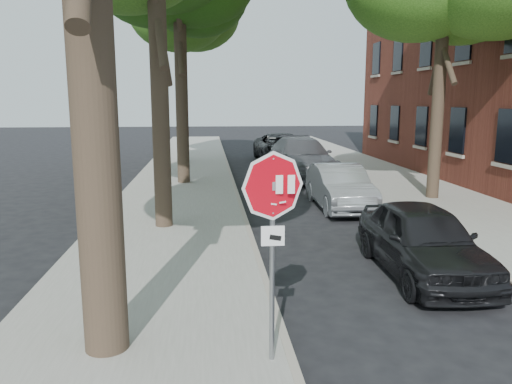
# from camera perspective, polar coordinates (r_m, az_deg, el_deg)

# --- Properties ---
(ground) EXTENTS (120.00, 120.00, 0.00)m
(ground) POSITION_cam_1_polar(r_m,az_deg,el_deg) (6.75, 8.04, -18.96)
(ground) COLOR black
(ground) RESTS_ON ground
(sidewalk_left) EXTENTS (4.00, 55.00, 0.12)m
(sidewalk_left) POSITION_cam_1_polar(r_m,az_deg,el_deg) (18.03, -8.82, -0.07)
(sidewalk_left) COLOR gray
(sidewalk_left) RESTS_ON ground
(sidewalk_right) EXTENTS (4.00, 55.00, 0.12)m
(sidewalk_right) POSITION_cam_1_polar(r_m,az_deg,el_deg) (19.48, 16.99, 0.37)
(sidewalk_right) COLOR gray
(sidewalk_right) RESTS_ON ground
(curb_left) EXTENTS (0.12, 55.00, 0.13)m
(curb_left) POSITION_cam_1_polar(r_m,az_deg,el_deg) (18.03, -2.31, 0.06)
(curb_left) COLOR #9E9384
(curb_left) RESTS_ON ground
(curb_right) EXTENTS (0.12, 55.00, 0.13)m
(curb_right) POSITION_cam_1_polar(r_m,az_deg,el_deg) (18.79, 11.21, 0.29)
(curb_right) COLOR #9E9384
(curb_right) RESTS_ON ground
(stop_sign) EXTENTS (0.76, 0.34, 2.61)m
(stop_sign) POSITION_cam_1_polar(r_m,az_deg,el_deg) (5.89, 1.93, -2.85)
(stop_sign) COLOR gray
(stop_sign) RESTS_ON sidewalk_left
(tree_far) EXTENTS (5.29, 4.91, 9.33)m
(tree_far) POSITION_cam_1_polar(r_m,az_deg,el_deg) (27.13, -8.67, 18.58)
(tree_far) COLOR black
(tree_far) RESTS_ON sidewalk_left
(car_a) EXTENTS (1.72, 4.08, 1.38)m
(car_a) POSITION_cam_1_polar(r_m,az_deg,el_deg) (10.05, 18.51, -5.21)
(car_a) COLOR black
(car_a) RESTS_ON ground
(car_b) EXTENTS (1.48, 4.10, 1.35)m
(car_b) POSITION_cam_1_polar(r_m,az_deg,el_deg) (15.61, 9.55, 0.57)
(car_b) COLOR gray
(car_b) RESTS_ON ground
(car_c) EXTENTS (2.57, 5.92, 1.70)m
(car_c) POSITION_cam_1_polar(r_m,az_deg,el_deg) (21.78, 5.18, 3.90)
(car_c) COLOR #515156
(car_c) RESTS_ON ground
(car_d) EXTENTS (2.68, 5.55, 1.52)m
(car_d) POSITION_cam_1_polar(r_m,az_deg,el_deg) (27.65, 2.88, 5.12)
(car_d) COLOR black
(car_d) RESTS_ON ground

